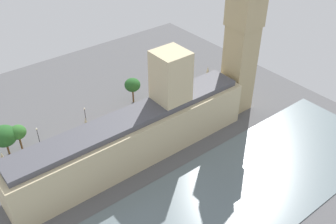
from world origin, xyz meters
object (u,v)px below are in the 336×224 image
car_dark_green_trailing (143,118)px  pedestrian_opposite_hall (128,136)px  plane_tree_near_tower (132,85)px  double_decker_bus_midblock (115,125)px  clock_tower (243,30)px  street_lamp_far_end (85,113)px  pedestrian_by_river_gate (147,127)px  plane_tree_kerbside (18,132)px  street_lamp_corner (37,133)px  parliament_building (140,131)px  plane_tree_under_trees (4,136)px  car_yellow_cab_leading (59,157)px

car_dark_green_trailing → pedestrian_opposite_hall: (-4.76, 9.21, -0.21)m
plane_tree_near_tower → double_decker_bus_midblock: bearing=127.5°
clock_tower → street_lamp_far_end: 55.34m
pedestrian_by_river_gate → plane_tree_kerbside: plane_tree_kerbside is taller
plane_tree_kerbside → street_lamp_corner: 5.97m
clock_tower → pedestrian_by_river_gate: clock_tower is taller
double_decker_bus_midblock → street_lamp_corner: size_ratio=1.87×
parliament_building → double_decker_bus_midblock: 14.81m
pedestrian_opposite_hall → plane_tree_under_trees: (15.17, 31.20, 5.89)m
double_decker_bus_midblock → plane_tree_under_trees: plane_tree_under_trees is taller
plane_tree_kerbside → plane_tree_under_trees: size_ratio=0.92×
plane_tree_under_trees → clock_tower: bearing=-108.7°
plane_tree_near_tower → street_lamp_corner: 35.07m
car_yellow_cab_leading → street_lamp_corner: size_ratio=0.77×
car_dark_green_trailing → plane_tree_near_tower: (10.89, -3.45, 5.96)m
parliament_building → plane_tree_kerbside: 34.99m
plane_tree_kerbside → clock_tower: bearing=-109.0°
double_decker_bus_midblock → car_yellow_cab_leading: double_decker_bus_midblock is taller
parliament_building → plane_tree_under_trees: 38.32m
pedestrian_opposite_hall → plane_tree_kerbside: size_ratio=0.17×
car_dark_green_trailing → street_lamp_corner: street_lamp_corner is taller
plane_tree_under_trees → plane_tree_kerbside: bearing=-103.9°
parliament_building → street_lamp_far_end: parliament_building is taller
plane_tree_kerbside → street_lamp_far_end: (-0.49, -20.86, -2.14)m
parliament_building → pedestrian_by_river_gate: (8.94, -8.54, -7.69)m
plane_tree_near_tower → plane_tree_kerbside: size_ratio=1.05×
plane_tree_kerbside → street_lamp_corner: bearing=-89.9°
plane_tree_near_tower → pedestrian_opposite_hall: bearing=141.0°
car_dark_green_trailing → plane_tree_near_tower: bearing=166.1°
car_yellow_cab_leading → street_lamp_far_end: bearing=129.2°
double_decker_bus_midblock → plane_tree_kerbside: 28.20m
parliament_building → plane_tree_kerbside: parliament_building is taller
pedestrian_opposite_hall → double_decker_bus_midblock: bearing=-21.6°
clock_tower → street_lamp_far_end: clock_tower is taller
car_yellow_cab_leading → pedestrian_opposite_hall: bearing=83.8°
clock_tower → double_decker_bus_midblock: size_ratio=5.14×
clock_tower → street_lamp_far_end: size_ratio=8.26×
car_yellow_cab_leading → plane_tree_kerbside: plane_tree_kerbside is taller
plane_tree_under_trees → street_lamp_far_end: plane_tree_under_trees is taller
clock_tower → plane_tree_under_trees: (23.51, 69.40, -21.53)m
double_decker_bus_midblock → clock_tower: bearing=73.1°
double_decker_bus_midblock → pedestrian_by_river_gate: size_ratio=6.81×
car_yellow_cab_leading → plane_tree_under_trees: size_ratio=0.45×
pedestrian_opposite_hall → plane_tree_kerbside: plane_tree_kerbside is taller
car_dark_green_trailing → street_lamp_far_end: size_ratio=0.64×
plane_tree_under_trees → street_lamp_corner: (-0.88, -8.93, -2.57)m
pedestrian_opposite_hall → plane_tree_near_tower: plane_tree_near_tower is taller
car_yellow_cab_leading → double_decker_bus_midblock: bearing=97.5°
plane_tree_near_tower → plane_tree_kerbside: bearing=91.9°
parliament_building → street_lamp_far_end: (22.49, 5.46, -3.83)m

